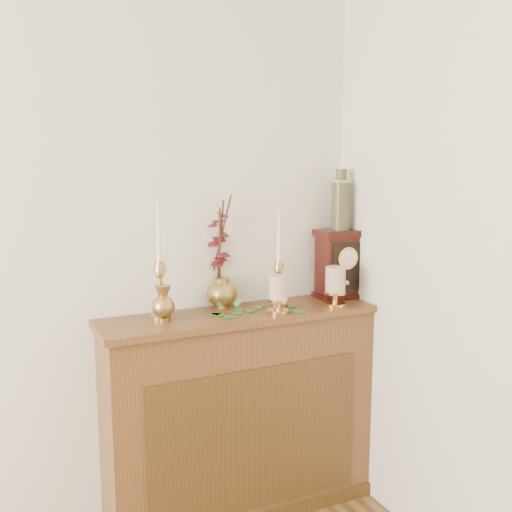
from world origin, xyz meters
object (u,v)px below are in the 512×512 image
ginger_jar (219,256)px  mantel_clock (340,264)px  ceramic_vase (341,203)px  bud_vase (163,304)px  candlestick_left (160,281)px  candlestick_center (279,276)px

ginger_jar → mantel_clock: bearing=-9.1°
ceramic_vase → ginger_jar: bearing=171.2°
bud_vase → candlestick_left: bearing=91.4°
candlestick_left → candlestick_center: bearing=-2.8°
candlestick_center → candlestick_left: bearing=177.2°
candlestick_center → ceramic_vase: size_ratio=1.53×
bud_vase → ginger_jar: 0.37m
candlestick_center → bud_vase: bearing=-179.0°
ginger_jar → ceramic_vase: (0.58, -0.09, 0.23)m
ginger_jar → ceramic_vase: size_ratio=1.78×
candlestick_left → candlestick_center: 0.53m
mantel_clock → ceramic_vase: ceramic_vase is taller
mantel_clock → ceramic_vase: (0.00, 0.00, 0.29)m
candlestick_center → ginger_jar: 0.28m
candlestick_left → ceramic_vase: bearing=1.6°
bud_vase → candlestick_center: bearing=1.0°
candlestick_left → mantel_clock: candlestick_left is taller
mantel_clock → ceramic_vase: bearing=90.0°
candlestick_center → mantel_clock: 0.35m
candlestick_left → candlestick_center: (0.53, -0.03, -0.02)m
mantel_clock → ceramic_vase: size_ratio=1.15×
bud_vase → ceramic_vase: bearing=3.8°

